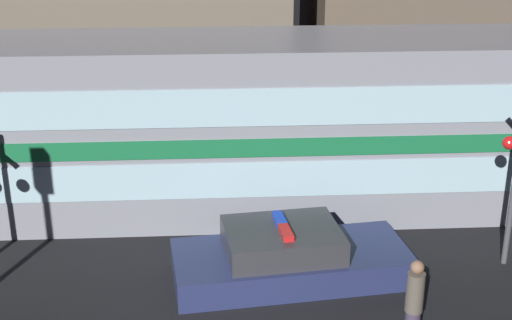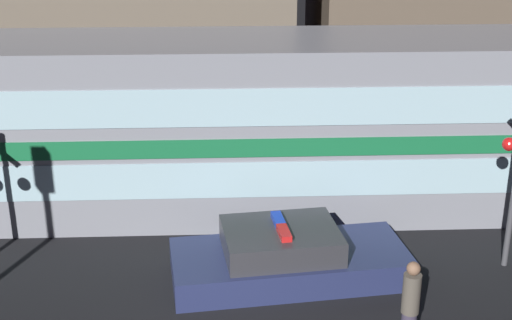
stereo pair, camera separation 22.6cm
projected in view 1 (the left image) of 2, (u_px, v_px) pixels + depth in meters
The scene contains 3 objects.
train at pixel (226, 126), 16.69m from camera, with size 20.56×3.12×4.11m.
police_car at pixel (289, 257), 14.09m from camera, with size 4.84×2.48×1.20m.
pedestrian at pixel (414, 307), 11.58m from camera, with size 0.29×0.29×1.74m.
Camera 1 is at (-0.16, -9.04, 7.27)m, focal length 50.00 mm.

